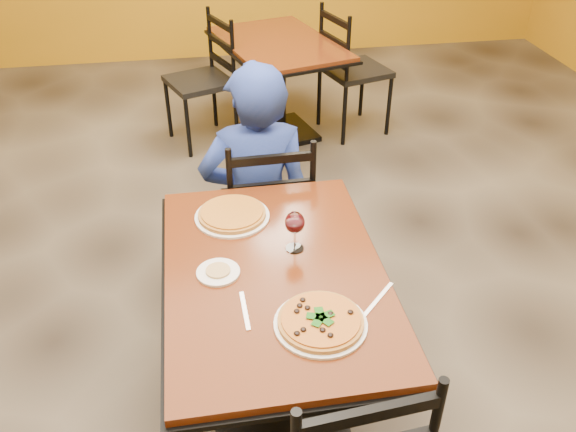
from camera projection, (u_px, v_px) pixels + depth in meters
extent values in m
cube|color=black|center=(262.00, 324.00, 3.05)|extent=(7.00, 8.00, 0.01)
cube|color=#5E200E|center=(275.00, 274.00, 2.23)|extent=(0.80, 1.20, 0.03)
cube|color=black|center=(275.00, 279.00, 2.25)|extent=(0.83, 1.23, 0.02)
cylinder|color=black|center=(276.00, 344.00, 2.44)|extent=(0.12, 0.12, 0.66)
cube|color=black|center=(277.00, 401.00, 2.63)|extent=(0.55, 0.55, 0.04)
cube|color=#5E200E|center=(278.00, 43.00, 4.40)|extent=(0.99, 1.25, 0.03)
cube|color=black|center=(278.00, 46.00, 4.41)|extent=(1.03, 1.29, 0.02)
cylinder|color=black|center=(279.00, 90.00, 4.60)|extent=(0.11, 0.11, 0.66)
cube|color=black|center=(279.00, 132.00, 4.80)|extent=(0.62, 0.62, 0.04)
imported|color=navy|center=(256.00, 173.00, 3.12)|extent=(0.60, 0.40, 1.19)
cylinder|color=white|center=(320.00, 324.00, 1.99)|extent=(0.31, 0.31, 0.01)
cylinder|color=#99390B|center=(321.00, 320.00, 1.98)|extent=(0.28, 0.28, 0.02)
cylinder|color=white|center=(232.00, 217.00, 2.51)|extent=(0.31, 0.31, 0.01)
cylinder|color=gold|center=(232.00, 213.00, 2.50)|extent=(0.28, 0.28, 0.02)
cylinder|color=white|center=(218.00, 272.00, 2.21)|extent=(0.16, 0.16, 0.01)
cylinder|color=tan|center=(218.00, 270.00, 2.20)|extent=(0.09, 0.09, 0.01)
cube|color=silver|center=(245.00, 310.00, 2.04)|extent=(0.02, 0.19, 0.00)
cube|color=silver|center=(378.00, 299.00, 2.09)|extent=(0.16, 0.16, 0.00)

